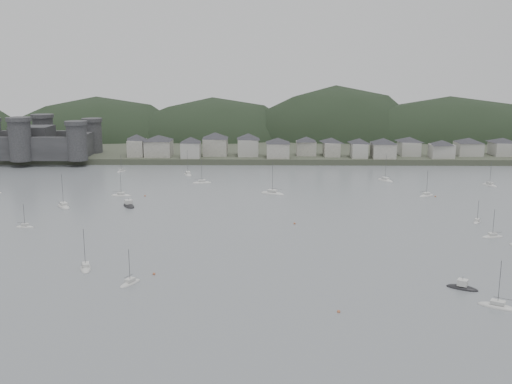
{
  "coord_description": "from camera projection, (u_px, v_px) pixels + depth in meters",
  "views": [
    {
      "loc": [
        3.1,
        -132.18,
        49.7
      ],
      "look_at": [
        0.0,
        75.0,
        6.0
      ],
      "focal_mm": 41.79,
      "sensor_mm": 36.0,
      "label": 1
    }
  ],
  "objects": [
    {
      "name": "castle",
      "position": [
        33.0,
        141.0,
        315.04
      ],
      "size": [
        66.0,
        43.0,
        20.0
      ],
      "color": "#2F2F31",
      "rests_on": "far_shore_land"
    },
    {
      "name": "mooring_buoys",
      "position": [
        276.0,
        231.0,
        182.78
      ],
      "size": [
        178.75,
        112.94,
        0.7
      ],
      "color": "#AD5D39",
      "rests_on": "ground"
    },
    {
      "name": "motor_launch_far",
      "position": [
        129.0,
        206.0,
        216.12
      ],
      "size": [
        7.01,
        9.54,
        4.14
      ],
      "rotation": [
        0.0,
        0.0,
        3.61
      ],
      "color": "black",
      "rests_on": "ground"
    },
    {
      "name": "far_shore_land",
      "position": [
        261.0,
        135.0,
        427.93
      ],
      "size": [
        900.0,
        250.0,
        3.0
      ],
      "primitive_type": "cube",
      "color": "#383D2D",
      "rests_on": "ground"
    },
    {
      "name": "sailboat_lead",
      "position": [
        130.0,
        283.0,
        138.93
      ],
      "size": [
        5.03,
        6.81,
        9.07
      ],
      "rotation": [
        0.0,
        0.0,
        2.64
      ],
      "color": "beige",
      "rests_on": "ground"
    },
    {
      "name": "ground",
      "position": [
        251.0,
        283.0,
        139.63
      ],
      "size": [
        900.0,
        900.0,
        0.0
      ],
      "primitive_type": "plane",
      "color": "slate",
      "rests_on": "ground"
    },
    {
      "name": "waterfront_town",
      "position": [
        354.0,
        145.0,
        316.47
      ],
      "size": [
        451.48,
        28.46,
        12.92
      ],
      "color": "gray",
      "rests_on": "far_shore_land"
    },
    {
      "name": "forested_ridge",
      "position": [
        267.0,
        158.0,
        405.46
      ],
      "size": [
        851.55,
        103.94,
        102.57
      ],
      "color": "black",
      "rests_on": "ground"
    },
    {
      "name": "motor_launch_near",
      "position": [
        462.0,
        287.0,
        135.92
      ],
      "size": [
        7.54,
        5.81,
        3.73
      ],
      "rotation": [
        0.0,
        0.0,
        1.05
      ],
      "color": "black",
      "rests_on": "ground"
    },
    {
      "name": "moored_fleet",
      "position": [
        250.0,
        208.0,
        212.6
      ],
      "size": [
        249.85,
        170.26,
        13.87
      ],
      "color": "beige",
      "rests_on": "ground"
    }
  ]
}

